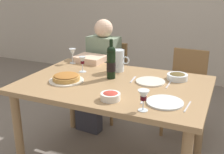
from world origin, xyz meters
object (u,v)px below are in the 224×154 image
(water_pitcher, at_px, (118,62))
(chair_right, at_px, (186,86))
(wine_glass_left_diner, at_px, (82,61))
(diner_left, at_px, (99,71))
(baked_tart, at_px, (66,78))
(salad_bowl, at_px, (110,96))
(chair_left, at_px, (109,75))
(dining_table, at_px, (114,93))
(wine_bottle, at_px, (111,62))
(olive_bowl, at_px, (177,76))
(wine_glass_centre, at_px, (143,96))
(wine_glass_right_diner, at_px, (72,53))
(dinner_plate_left_setting, at_px, (150,82))
(dinner_plate_right_setting, at_px, (165,102))

(water_pitcher, bearing_deg, chair_right, 46.48)
(wine_glass_left_diner, xyz_separation_m, diner_left, (-0.09, 0.50, -0.24))
(water_pitcher, xyz_separation_m, baked_tart, (-0.28, -0.43, -0.06))
(salad_bowl, bearing_deg, chair_left, 114.84)
(dining_table, bearing_deg, wine_bottle, 125.15)
(dining_table, height_order, olive_bowl, olive_bowl)
(salad_bowl, distance_m, chair_left, 1.37)
(wine_glass_centre, bearing_deg, olive_bowl, 83.26)
(dining_table, xyz_separation_m, wine_glass_left_diner, (-0.37, 0.15, 0.19))
(wine_glass_left_diner, xyz_separation_m, wine_glass_centre, (0.75, -0.55, -0.00))
(baked_tart, height_order, wine_glass_centre, wine_glass_centre)
(water_pitcher, bearing_deg, olive_bowl, -2.56)
(water_pitcher, distance_m, wine_glass_left_diner, 0.32)
(dining_table, height_order, salad_bowl, salad_bowl)
(olive_bowl, xyz_separation_m, chair_left, (-0.90, 0.60, -0.29))
(wine_glass_centre, relative_size, chair_left, 0.16)
(chair_right, bearing_deg, wine_glass_right_diner, 28.16)
(wine_glass_right_diner, bearing_deg, dinner_plate_left_setting, -15.16)
(salad_bowl, distance_m, dinner_plate_right_setting, 0.37)
(olive_bowl, height_order, dinner_plate_right_setting, olive_bowl)
(water_pitcher, relative_size, wine_glass_right_diner, 1.33)
(dining_table, height_order, wine_glass_left_diner, wine_glass_left_diner)
(baked_tart, bearing_deg, diner_left, 96.57)
(water_pitcher, distance_m, olive_bowl, 0.55)
(olive_bowl, distance_m, chair_left, 1.12)
(wine_bottle, height_order, water_pitcher, wine_bottle)
(wine_bottle, height_order, chair_right, wine_bottle)
(chair_left, bearing_deg, wine_glass_right_diner, 76.97)
(wine_bottle, distance_m, wine_glass_centre, 0.67)
(dining_table, height_order, water_pitcher, water_pitcher)
(dining_table, height_order, baked_tart, baked_tart)
(chair_left, height_order, diner_left, diner_left)
(olive_bowl, xyz_separation_m, dinner_plate_left_setting, (-0.19, -0.15, -0.02))
(dining_table, height_order, chair_left, chair_left)
(salad_bowl, relative_size, chair_left, 0.16)
(salad_bowl, relative_size, diner_left, 0.12)
(olive_bowl, distance_m, diner_left, 1.00)
(salad_bowl, xyz_separation_m, olive_bowl, (0.34, 0.61, -0.00))
(olive_bowl, bearing_deg, dining_table, -148.75)
(wine_glass_right_diner, relative_size, wine_glass_centre, 1.07)
(baked_tart, bearing_deg, dinner_plate_right_setting, -7.37)
(olive_bowl, bearing_deg, chair_right, 90.21)
(dining_table, height_order, diner_left, diner_left)
(dining_table, xyz_separation_m, wine_glass_centre, (0.38, -0.40, 0.19))
(dinner_plate_left_setting, bearing_deg, olive_bowl, 39.05)
(chair_left, distance_m, diner_left, 0.26)
(baked_tart, xyz_separation_m, diner_left, (-0.09, 0.77, -0.17))
(salad_bowl, relative_size, olive_bowl, 0.81)
(salad_bowl, distance_m, olive_bowl, 0.70)
(salad_bowl, bearing_deg, dining_table, 109.48)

